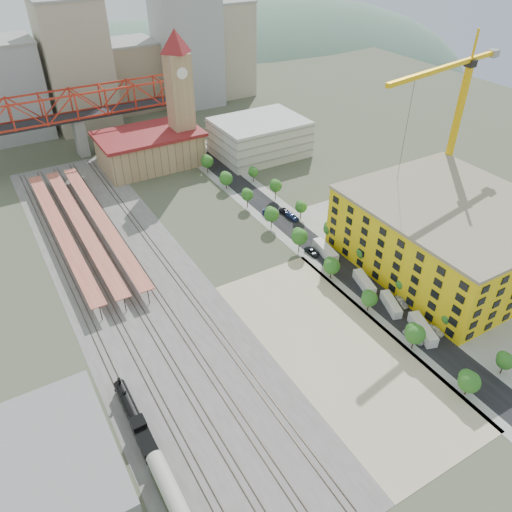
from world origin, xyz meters
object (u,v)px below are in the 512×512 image
construction_building (449,234)px  coach (174,501)px  site_trailer_b (391,304)px  clock_tower (179,86)px  site_trailer_d (325,251)px  site_trailer_a (423,329)px  tower_crane (454,108)px  locomotive (134,416)px  site_trailer_c (364,283)px  car_0 (416,339)px

construction_building → coach: 96.12m
site_trailer_b → clock_tower: bearing=114.0°
site_trailer_d → site_trailer_a: bearing=-83.2°
tower_crane → site_trailer_a: (-45.15, -40.16, -32.57)m
site_trailer_a → site_trailer_b: 10.52m
clock_tower → site_trailer_a: size_ratio=5.26×
locomotive → site_trailer_a: (66.00, -10.53, -0.56)m
site_trailer_a → site_trailer_c: site_trailer_a is taller
coach → site_trailer_d: size_ratio=1.67×
site_trailer_c → car_0: bearing=-83.2°
site_trailer_a → site_trailer_c: bearing=108.0°
construction_building → locomotive: 92.58m
construction_building → tower_crane: tower_crane is taller
tower_crane → site_trailer_c: size_ratio=6.01×
site_trailer_b → tower_crane: bearing=53.0°
locomotive → site_trailer_a: size_ratio=2.07×
locomotive → coach: 19.94m
locomotive → tower_crane: tower_crane is taller
site_trailer_a → site_trailer_d: 37.32m
site_trailer_a → site_trailer_c: 20.53m
clock_tower → coach: clock_tower is taller
construction_building → site_trailer_d: bearing=142.9°
site_trailer_d → construction_building: bearing=-30.3°
locomotive → site_trailer_d: 71.23m
clock_tower → site_trailer_d: size_ratio=5.08×
clock_tower → site_trailer_c: (8.00, -97.14, -27.45)m
coach → site_trailer_c: 72.48m
coach → site_trailer_b: 68.96m
locomotive → coach: bearing=-90.0°
site_trailer_a → site_trailer_d: (0.00, 37.32, 0.05)m
tower_crane → site_trailer_a: 68.65m
car_0 → site_trailer_c: bearing=72.5°
tower_crane → site_trailer_a: tower_crane is taller
coach → site_trailer_a: 66.68m
site_trailer_c → construction_building: bearing=8.4°
tower_crane → site_trailer_a: size_ratio=5.56×
locomotive → site_trailer_c: (66.00, 10.00, -0.66)m
coach → site_trailer_d: bearing=35.3°
tower_crane → site_trailer_d: size_ratio=5.37×
tower_crane → site_trailer_b: bearing=-146.7°
site_trailer_a → clock_tower: bearing=111.9°
site_trailer_d → locomotive: bearing=-151.1°
locomotive → site_trailer_b: 66.00m
coach → site_trailer_d: 80.87m
clock_tower → construction_building: (34.00, -99.99, -19.29)m
site_trailer_b → car_0: size_ratio=2.12×
locomotive → site_trailer_b: locomotive is taller
clock_tower → coach: 142.04m
site_trailer_b → car_0: 12.00m
clock_tower → site_trailer_d: 85.23m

